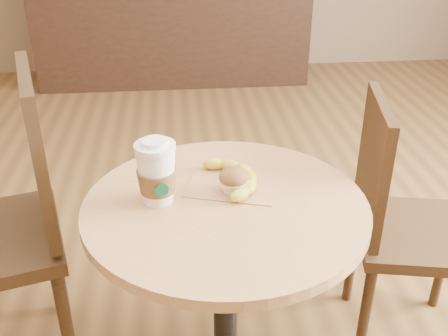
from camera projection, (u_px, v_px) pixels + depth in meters
name	position (u px, v px, depth m)	size (l,w,h in m)	color
cafe_table	(225.00, 264.00, 1.46)	(0.75, 0.75, 0.75)	black
chair_left	(5.00, 223.00, 1.60)	(0.56, 0.56, 1.03)	#382513
chair_right	(401.00, 220.00, 1.73)	(0.47, 0.47, 0.91)	#382513
service_counter	(173.00, 18.00, 4.34)	(2.30, 0.65, 1.04)	black
kraft_bag	(232.00, 185.00, 1.44)	(0.24, 0.18, 0.00)	#AA7B52
coffee_cup	(157.00, 174.00, 1.33)	(0.10, 0.11, 0.18)	white
muffin	(234.00, 180.00, 1.39)	(0.08, 0.08, 0.07)	silver
banana	(234.00, 178.00, 1.43)	(0.16, 0.24, 0.03)	gold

